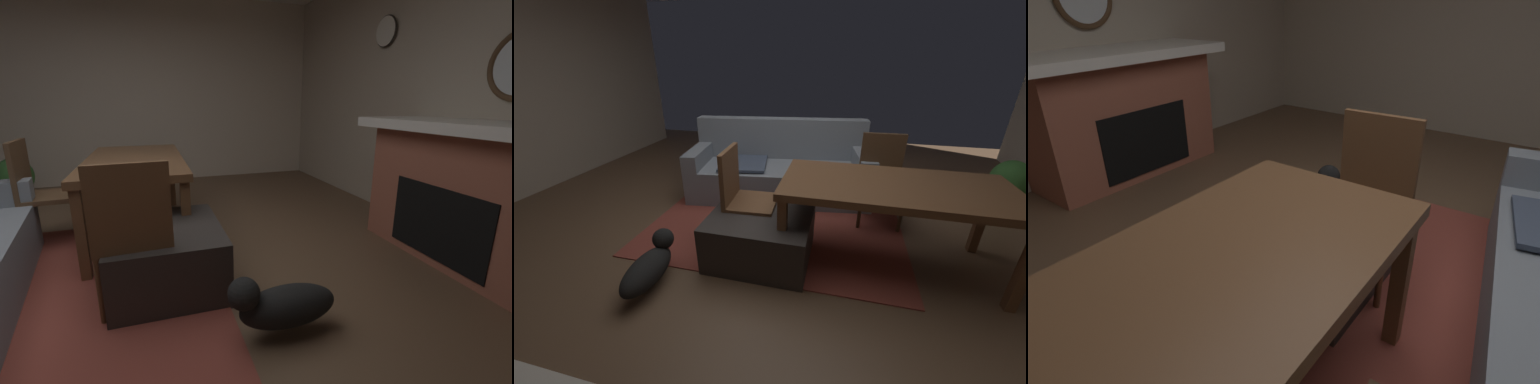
# 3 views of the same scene
# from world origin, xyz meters

# --- Properties ---
(floor) EXTENTS (8.10, 8.10, 0.00)m
(floor) POSITION_xyz_m (0.00, 0.00, 0.00)
(floor) COLOR brown
(wall_back_fireplace_side) EXTENTS (7.15, 0.12, 2.77)m
(wall_back_fireplace_side) POSITION_xyz_m (0.00, -3.07, 1.39)
(wall_back_fireplace_side) COLOR #B7A893
(wall_back_fireplace_side) RESTS_ON ground
(wall_right_window_side) EXTENTS (0.12, 6.54, 2.77)m
(wall_right_window_side) POSITION_xyz_m (3.38, 0.00, 1.39)
(wall_right_window_side) COLOR beige
(wall_right_window_side) RESTS_ON ground
(area_rug) EXTENTS (2.60, 2.00, 0.01)m
(area_rug) POSITION_xyz_m (-0.02, 0.21, 0.01)
(area_rug) COLOR brown
(area_rug) RESTS_ON ground
(fireplace) EXTENTS (1.83, 0.76, 1.10)m
(fireplace) POSITION_xyz_m (-0.39, -2.70, 0.56)
(fireplace) COLOR #9E5642
(fireplace) RESTS_ON ground
(ottoman_coffee_table) EXTENTS (0.86, 0.73, 0.42)m
(ottoman_coffee_table) POSITION_xyz_m (-0.02, -0.45, 0.21)
(ottoman_coffee_table) COLOR #2D2826
(ottoman_coffee_table) RESTS_ON ground
(tv_remote) EXTENTS (0.10, 0.17, 0.02)m
(tv_remote) POSITION_xyz_m (-0.17, -0.34, 0.43)
(tv_remote) COLOR black
(tv_remote) RESTS_ON ottoman_coffee_table
(dining_table) EXTENTS (1.78, 0.84, 0.74)m
(dining_table) POSITION_xyz_m (1.03, -0.25, 0.66)
(dining_table) COLOR brown
(dining_table) RESTS_ON ground
(dining_chair_north) EXTENTS (0.46, 0.46, 0.93)m
(dining_chair_north) POSITION_xyz_m (1.03, 0.56, 0.52)
(dining_chair_north) COLOR #513823
(dining_chair_north) RESTS_ON ground
(dining_chair_west) EXTENTS (0.46, 0.46, 0.93)m
(dining_chair_west) POSITION_xyz_m (-0.25, -0.26, 0.52)
(dining_chair_west) COLOR brown
(dining_chair_west) RESTS_ON ground
(potted_plant) EXTENTS (0.42, 0.42, 0.57)m
(potted_plant) POSITION_xyz_m (2.57, 1.25, 0.32)
(potted_plant) COLOR beige
(potted_plant) RESTS_ON ground
(small_dog) EXTENTS (0.24, 0.62, 0.33)m
(small_dog) POSITION_xyz_m (-0.75, -1.01, 0.18)
(small_dog) COLOR black
(small_dog) RESTS_ON ground
(wall_clock) EXTENTS (0.33, 0.03, 0.33)m
(wall_clock) POSITION_xyz_m (1.15, -2.98, 1.99)
(wall_clock) COLOR silver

